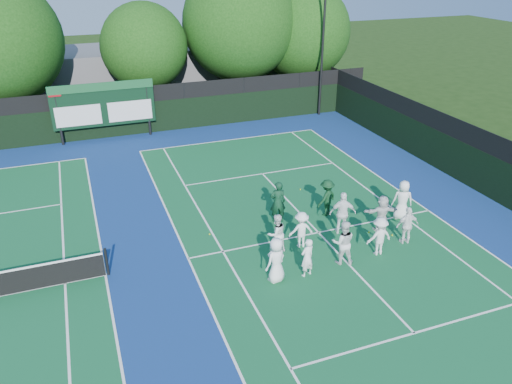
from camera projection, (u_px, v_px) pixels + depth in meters
name	position (u px, v px, depth m)	size (l,w,h in m)	color
ground	(330.00, 245.00, 19.70)	(120.00, 120.00, 0.00)	#19320D
court_apron	(175.00, 261.00, 18.65)	(34.00, 32.00, 0.01)	navy
near_court	(318.00, 233.00, 20.54)	(11.05, 23.85, 0.01)	#12572E
back_fence	(121.00, 115.00, 30.70)	(34.00, 0.08, 3.00)	black
divider_fence_right	(496.00, 172.00, 22.79)	(0.08, 32.00, 3.00)	black
scoreboard	(103.00, 105.00, 29.66)	(6.00, 0.21, 3.55)	black
clubhouse	(161.00, 72.00, 38.41)	(18.00, 6.00, 4.00)	#5E5E63
light_pole_right	(324.00, 21.00, 32.53)	(1.20, 0.30, 10.12)	black
tree_b	(1.00, 44.00, 29.98)	(7.65, 7.65, 9.42)	black
tree_c	(147.00, 48.00, 33.05)	(5.71, 5.71, 7.62)	black
tree_d	(241.00, 26.00, 34.66)	(7.85, 7.85, 9.84)	black
tree_e	(304.00, 34.00, 36.52)	(6.94, 6.94, 8.61)	black
tennis_ball_1	(369.00, 232.00, 20.51)	(0.07, 0.07, 0.07)	#C3D118
tennis_ball_2	(392.00, 235.00, 20.31)	(0.07, 0.07, 0.07)	#C3D118
tennis_ball_3	(210.00, 234.00, 20.38)	(0.07, 0.07, 0.07)	#C3D118
tennis_ball_4	(300.00, 189.00, 24.18)	(0.07, 0.07, 0.07)	#C3D118
player_front_0	(276.00, 260.00, 17.22)	(0.83, 0.54, 1.70)	white
player_front_1	(307.00, 258.00, 17.54)	(0.55, 0.36, 1.50)	white
player_front_2	(343.00, 242.00, 18.22)	(0.85, 0.66, 1.74)	silver
player_front_3	(379.00, 236.00, 18.80)	(1.00, 0.58, 1.55)	white
player_front_4	(407.00, 225.00, 19.51)	(0.93, 0.39, 1.58)	white
player_back_0	(276.00, 234.00, 18.93)	(0.78, 0.61, 1.60)	white
player_back_1	(301.00, 230.00, 19.28)	(0.97, 0.56, 1.50)	white
player_back_2	(343.00, 213.00, 20.14)	(1.08, 0.45, 1.84)	white
player_back_3	(382.00, 213.00, 20.41)	(1.46, 0.46, 1.57)	silver
player_back_4	(402.00, 200.00, 21.28)	(0.86, 0.56, 1.76)	white
coach_left	(278.00, 202.00, 21.00)	(0.68, 0.45, 1.86)	#0D321E
coach_right	(327.00, 198.00, 21.58)	(1.08, 0.62, 1.67)	#0E341A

